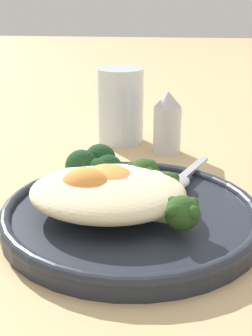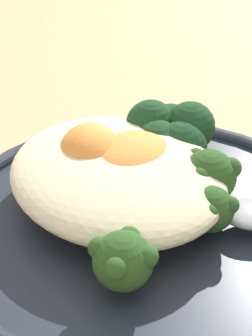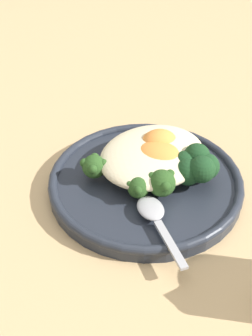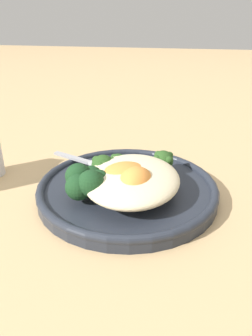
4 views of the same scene
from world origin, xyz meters
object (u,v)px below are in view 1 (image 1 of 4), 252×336
at_px(broccoli_stalk_2, 138,178).
at_px(sweet_potato_chunk_1, 86,190).
at_px(broccoli_stalk_3, 110,182).
at_px(salt_shaker, 167,123).
at_px(plate, 131,214).
at_px(broccoli_stalk_0, 166,211).
at_px(spoon, 178,179).
at_px(broccoli_stalk_1, 144,190).
at_px(kale_tuft, 94,167).
at_px(water_glass, 120,106).
at_px(quinoa_mound, 108,192).
at_px(sweet_potato_chunk_0, 110,185).

bearing_deg(broccoli_stalk_2, sweet_potato_chunk_1, 172.22).
relative_size(broccoli_stalk_2, broccoli_stalk_3, 1.01).
bearing_deg(broccoli_stalk_3, salt_shaker, -13.81).
bearing_deg(plate, salt_shaker, 82.96).
height_order(broccoli_stalk_0, broccoli_stalk_2, broccoli_stalk_2).
height_order(spoon, salt_shaker, salt_shaker).
xyz_separation_m(broccoli_stalk_1, kale_tuft, (-0.06, 0.03, 0.01)).
relative_size(broccoli_stalk_1, water_glass, 0.88).
bearing_deg(broccoli_stalk_3, broccoli_stalk_1, -113.06).
relative_size(broccoli_stalk_0, salt_shaker, 1.13).
height_order(quinoa_mound, broccoli_stalk_2, same).
height_order(quinoa_mound, sweet_potato_chunk_0, sweet_potato_chunk_0).
bearing_deg(broccoli_stalk_2, broccoli_stalk_3, 135.91).
bearing_deg(water_glass, sweet_potato_chunk_1, -89.25).
relative_size(sweet_potato_chunk_1, spoon, 0.46).
height_order(quinoa_mound, broccoli_stalk_1, quinoa_mound).
bearing_deg(broccoli_stalk_2, sweet_potato_chunk_0, 173.10).
bearing_deg(sweet_potato_chunk_0, kale_tuft, 118.69).
height_order(broccoli_stalk_2, broccoli_stalk_3, broccoli_stalk_2).
relative_size(broccoli_stalk_0, water_glass, 0.90).
distance_m(quinoa_mound, sweet_potato_chunk_0, 0.01).
distance_m(broccoli_stalk_2, broccoli_stalk_3, 0.03).
distance_m(broccoli_stalk_2, water_glass, 0.24).
bearing_deg(water_glass, quinoa_mound, -85.42).
distance_m(spoon, salt_shaker, 0.17).
bearing_deg(broccoli_stalk_0, spoon, 108.94).
bearing_deg(plate, broccoli_stalk_3, 134.86).
bearing_deg(sweet_potato_chunk_0, broccoli_stalk_2, 48.09).
relative_size(plate, broccoli_stalk_2, 3.28).
distance_m(broccoli_stalk_0, spoon, 0.10).
bearing_deg(salt_shaker, broccoli_stalk_3, -104.45).
xyz_separation_m(quinoa_mound, spoon, (0.07, 0.07, -0.01)).
distance_m(broccoli_stalk_0, sweet_potato_chunk_1, 0.08).
distance_m(broccoli_stalk_2, salt_shaker, 0.20).
relative_size(plate, sweet_potato_chunk_1, 4.87).
distance_m(sweet_potato_chunk_1, kale_tuft, 0.06).
relative_size(plate, water_glass, 2.29).
bearing_deg(broccoli_stalk_1, broccoli_stalk_3, 127.81).
xyz_separation_m(quinoa_mound, salt_shaker, (0.05, 0.23, 0.00)).
relative_size(kale_tuft, water_glass, 0.55).
bearing_deg(quinoa_mound, broccoli_stalk_0, -27.20).
bearing_deg(water_glass, broccoli_stalk_0, -75.87).
xyz_separation_m(sweet_potato_chunk_1, salt_shaker, (0.07, 0.24, -0.00)).
relative_size(plate, broccoli_stalk_1, 2.59).
bearing_deg(quinoa_mound, broccoli_stalk_3, 94.66).
bearing_deg(sweet_potato_chunk_0, salt_shaker, 77.71).
bearing_deg(salt_shaker, broccoli_stalk_2, -96.95).
xyz_separation_m(broccoli_stalk_0, sweet_potato_chunk_1, (-0.07, 0.02, 0.01)).
relative_size(quinoa_mound, sweet_potato_chunk_1, 2.84).
height_order(quinoa_mound, spoon, quinoa_mound).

